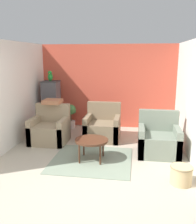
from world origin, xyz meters
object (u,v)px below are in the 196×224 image
object	(u,v)px
coffee_table	(92,141)
parrot	(50,76)
armchair_right	(159,141)
birdcage	(51,106)
potted_plant	(71,113)
wicker_basket	(181,175)
armchair_middle	(103,128)
armchair_left	(50,130)

from	to	relation	value
coffee_table	parrot	size ratio (longest dim) A/B	2.30
armchair_right	birdcage	bearing A→B (deg)	152.11
parrot	potted_plant	xyz separation A→B (m)	(0.53, 0.17, -1.09)
potted_plant	wicker_basket	xyz separation A→B (m)	(2.66, -2.99, -0.26)
wicker_basket	parrot	bearing A→B (deg)	138.47
birdcage	wicker_basket	size ratio (longest dim) A/B	3.83
birdcage	wicker_basket	bearing A→B (deg)	-41.50
coffee_table	armchair_middle	size ratio (longest dim) A/B	0.73
armchair_right	armchair_middle	world-z (taller)	same
armchair_middle	parrot	size ratio (longest dim) A/B	3.16
wicker_basket	armchair_middle	bearing A→B (deg)	127.51
coffee_table	birdcage	size ratio (longest dim) A/B	0.48
armchair_right	parrot	bearing A→B (deg)	152.08
armchair_right	potted_plant	size ratio (longest dim) A/B	1.32
armchair_middle	parrot	world-z (taller)	parrot
birdcage	wicker_basket	distance (m)	4.28
coffee_table	parrot	bearing A→B (deg)	126.57
armchair_right	armchair_middle	bearing A→B (deg)	148.86
armchair_left	birdcage	distance (m)	1.26
armchair_left	potted_plant	xyz separation A→B (m)	(0.18, 1.33, 0.13)
armchair_middle	wicker_basket	distance (m)	2.62
coffee_table	potted_plant	world-z (taller)	potted_plant
coffee_table	wicker_basket	xyz separation A→B (m)	(1.63, -0.73, -0.23)
armchair_right	birdcage	size ratio (longest dim) A/B	0.66
armchair_middle	birdcage	xyz separation A→B (m)	(-1.59, 0.74, 0.38)
potted_plant	birdcage	bearing A→B (deg)	-162.15
armchair_left	parrot	xyz separation A→B (m)	(-0.34, 1.16, 1.22)
coffee_table	potted_plant	distance (m)	2.48
parrot	armchair_right	bearing A→B (deg)	-27.92
armchair_right	potted_plant	xyz separation A→B (m)	(-2.39, 1.71, 0.13)
armchair_right	parrot	xyz separation A→B (m)	(-2.91, 1.54, 1.22)
armchair_left	armchair_right	distance (m)	2.60
armchair_right	armchair_middle	xyz separation A→B (m)	(-1.32, 0.80, 0.00)
birdcage	parrot	bearing A→B (deg)	90.00
potted_plant	armchair_right	bearing A→B (deg)	-35.65
armchair_right	parrot	size ratio (longest dim) A/B	3.16
armchair_left	armchair_right	xyz separation A→B (m)	(2.57, -0.38, 0.00)
birdcage	coffee_table	bearing A→B (deg)	-53.40
armchair_left	wicker_basket	distance (m)	3.29
coffee_table	birdcage	bearing A→B (deg)	126.60
armchair_left	birdcage	bearing A→B (deg)	106.57
armchair_left	birdcage	xyz separation A→B (m)	(-0.34, 1.16, 0.38)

